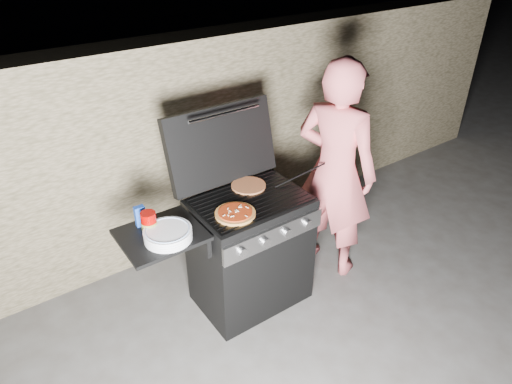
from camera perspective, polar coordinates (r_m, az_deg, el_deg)
ground at (r=3.71m, az=-0.65°, el=-12.87°), size 50.00×50.00×0.00m
stone_wall at (r=3.95m, az=-9.42°, el=5.67°), size 8.00×0.35×1.80m
gas_grill at (r=3.30m, az=-4.32°, el=-8.91°), size 1.34×0.79×0.91m
pizza_topped at (r=2.97m, az=-2.62°, el=-2.63°), size 0.31×0.31×0.03m
pizza_plain at (r=3.28m, az=-0.94°, el=0.81°), size 0.26×0.26×0.01m
sauce_jar at (r=2.87m, az=-13.22°, el=-3.77°), size 0.11×0.11×0.15m
blue_carton at (r=2.95m, az=-14.28°, el=-2.92°), size 0.07×0.04×0.14m
plate_stack at (r=2.81m, az=-10.95°, el=-5.22°), size 0.38×0.38×0.07m
person at (r=3.57m, az=9.86°, el=2.53°), size 0.64×0.76×1.78m
tongs at (r=3.35m, az=5.56°, el=2.10°), size 0.43×0.05×0.09m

